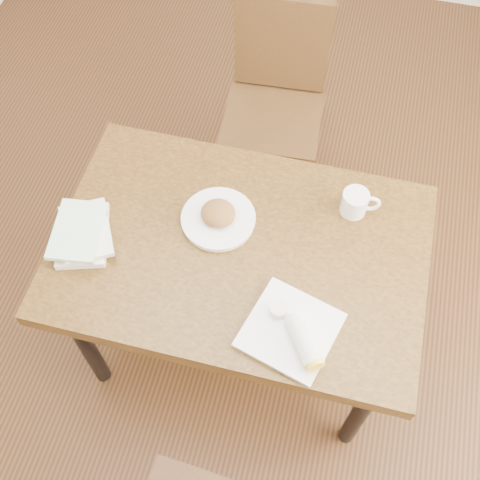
% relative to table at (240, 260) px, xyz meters
% --- Properties ---
extents(ground, '(4.00, 5.00, 0.01)m').
position_rel_table_xyz_m(ground, '(0.00, 0.00, -0.67)').
color(ground, '#472814').
rests_on(ground, ground).
extents(room_walls, '(4.02, 5.02, 2.80)m').
position_rel_table_xyz_m(room_walls, '(0.00, 0.00, 0.96)').
color(room_walls, silver).
rests_on(room_walls, ground).
extents(table, '(1.23, 0.82, 0.75)m').
position_rel_table_xyz_m(table, '(0.00, 0.00, 0.00)').
color(table, brown).
rests_on(table, ground).
extents(chair_far, '(0.45, 0.45, 0.95)m').
position_rel_table_xyz_m(chair_far, '(-0.07, 0.91, -0.12)').
color(chair_far, '#473014').
rests_on(chair_far, ground).
extents(plate_scone, '(0.25, 0.25, 0.08)m').
position_rel_table_xyz_m(plate_scone, '(-0.10, 0.08, 0.11)').
color(plate_scone, white).
rests_on(plate_scone, table).
extents(coffee_mug, '(0.13, 0.09, 0.09)m').
position_rel_table_xyz_m(coffee_mug, '(0.34, 0.24, 0.13)').
color(coffee_mug, white).
rests_on(coffee_mug, table).
extents(plate_burrito, '(0.32, 0.32, 0.09)m').
position_rel_table_xyz_m(plate_burrito, '(0.23, -0.26, 0.11)').
color(plate_burrito, white).
rests_on(plate_burrito, table).
extents(book_stack, '(0.25, 0.28, 0.06)m').
position_rel_table_xyz_m(book_stack, '(-0.51, -0.09, 0.11)').
color(book_stack, white).
rests_on(book_stack, table).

